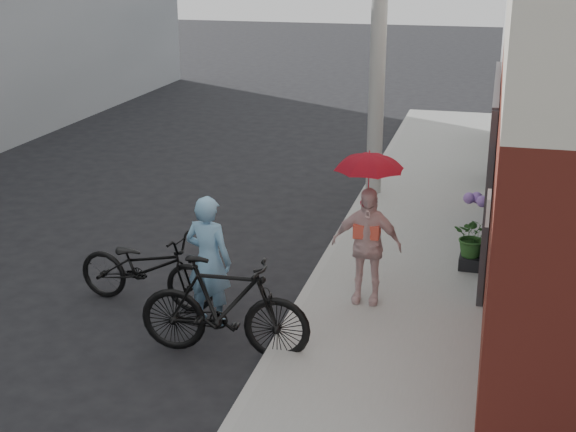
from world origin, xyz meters
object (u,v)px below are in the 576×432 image
at_px(planter, 471,262).
at_px(utility_pole, 380,2).
at_px(bike_right, 224,307).
at_px(officer, 209,261).
at_px(bike_left, 146,268).
at_px(kimono_woman, 366,245).

bearing_deg(planter, utility_pole, 120.01).
bearing_deg(utility_pole, planter, -59.99).
bearing_deg(bike_right, planter, -44.04).
height_order(officer, bike_left, officer).
relative_size(utility_pole, bike_right, 3.57).
bearing_deg(bike_right, kimono_woman, -43.23).
bearing_deg(kimono_woman, planter, 48.36).
relative_size(utility_pole, bike_left, 3.67).
bearing_deg(bike_left, bike_right, -120.88).
xyz_separation_m(utility_pole, officer, (-1.15, -5.58, -2.68)).
height_order(utility_pole, officer, utility_pole).
distance_m(officer, bike_left, 1.06).
distance_m(kimono_woman, planter, 2.03).
xyz_separation_m(bike_right, planter, (2.60, 3.03, -0.38)).
bearing_deg(bike_left, utility_pole, -16.47).
bearing_deg(bike_left, kimono_woman, -73.17).
height_order(utility_pole, planter, utility_pole).
bearing_deg(planter, bike_right, -130.66).
bearing_deg(bike_right, utility_pole, -9.72).
bearing_deg(planter, bike_left, -153.66).
distance_m(officer, planter, 3.86).
height_order(officer, kimono_woman, officer).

